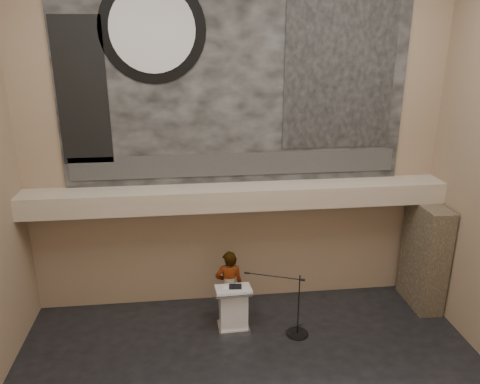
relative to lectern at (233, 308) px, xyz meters
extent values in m
cube|color=#91795C|center=(0.23, 1.41, 3.70)|extent=(10.00, 0.02, 8.50)
cube|color=#91795C|center=(0.23, -6.59, 3.70)|extent=(10.00, 0.02, 8.50)
cube|color=tan|center=(0.23, 1.01, 2.40)|extent=(10.00, 0.80, 0.50)
cylinder|color=#B2893D|center=(-1.37, 0.96, 2.12)|extent=(0.04, 0.04, 0.06)
cylinder|color=#B2893D|center=(2.13, 0.96, 2.12)|extent=(0.04, 0.04, 0.06)
cube|color=black|center=(0.23, 1.38, 5.15)|extent=(8.00, 0.05, 5.00)
cube|color=#2C2C2C|center=(0.23, 1.34, 3.10)|extent=(7.76, 0.02, 0.55)
cylinder|color=black|center=(-1.57, 1.34, 6.15)|extent=(2.30, 0.02, 2.30)
cylinder|color=silver|center=(-1.57, 1.32, 6.15)|extent=(1.84, 0.02, 1.84)
cube|color=black|center=(2.63, 1.34, 5.25)|extent=(2.60, 0.02, 3.60)
cube|color=black|center=(-3.17, 1.34, 4.85)|extent=(1.10, 0.02, 3.20)
cube|color=#3D3225|center=(4.88, 0.56, 0.80)|extent=(0.60, 1.40, 2.70)
cube|color=silver|center=(0.00, 0.00, -0.51)|extent=(0.74, 0.57, 0.08)
cube|color=silver|center=(0.00, 0.00, 0.01)|extent=(0.65, 0.46, 0.96)
cube|color=silver|center=(0.00, -0.02, 0.52)|extent=(0.83, 0.60, 0.14)
cube|color=black|center=(0.05, 0.00, 0.56)|extent=(0.31, 0.26, 0.04)
cube|color=white|center=(-0.12, -0.07, 0.55)|extent=(0.23, 0.31, 0.00)
imported|color=silver|center=(-0.05, 0.40, 0.36)|extent=(0.66, 0.44, 1.82)
cylinder|color=black|center=(1.45, -0.39, -0.54)|extent=(0.52, 0.52, 0.02)
cylinder|color=black|center=(1.45, -0.39, 0.22)|extent=(0.03, 0.03, 1.54)
cylinder|color=black|center=(0.89, -0.18, 0.88)|extent=(1.26, 0.50, 0.02)
camera|label=1|loc=(-0.94, -9.36, 6.12)|focal=35.00mm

